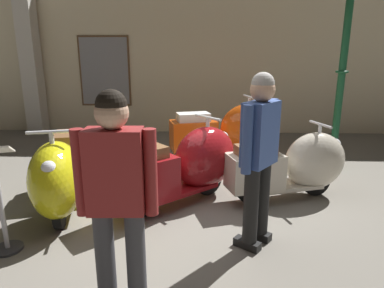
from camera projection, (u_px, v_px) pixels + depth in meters
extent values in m
plane|color=slate|center=(191.00, 206.00, 4.16)|extent=(60.00, 60.00, 0.00)
cube|color=beige|center=(199.00, 60.00, 7.77)|extent=(18.00, 0.20, 3.36)
cube|color=brown|center=(105.00, 71.00, 7.82)|extent=(1.18, 0.03, 1.59)
cube|color=gray|center=(105.00, 71.00, 7.80)|extent=(1.10, 0.01, 1.51)
cube|color=beige|center=(31.00, 60.00, 7.59)|extent=(0.36, 0.36, 3.36)
cylinder|color=black|center=(59.00, 208.00, 3.61)|extent=(0.20, 0.44, 0.43)
cylinder|color=silver|center=(59.00, 208.00, 3.61)|extent=(0.15, 0.21, 0.19)
cylinder|color=black|center=(71.00, 176.00, 4.58)|extent=(0.20, 0.44, 0.43)
cylinder|color=silver|center=(71.00, 176.00, 4.58)|extent=(0.15, 0.21, 0.19)
cube|color=gold|center=(66.00, 192.00, 4.10)|extent=(0.64, 1.09, 0.05)
ellipsoid|color=gold|center=(57.00, 180.00, 3.58)|extent=(0.78, 1.02, 0.82)
cube|color=gold|center=(69.00, 160.00, 4.48)|extent=(0.61, 0.82, 0.48)
cube|color=brown|center=(67.00, 138.00, 4.40)|extent=(0.43, 0.58, 0.13)
sphere|color=silver|center=(49.00, 169.00, 3.24)|extent=(0.16, 0.16, 0.16)
cylinder|color=silver|center=(52.00, 146.00, 3.45)|extent=(0.05, 0.05, 0.30)
cylinder|color=silver|center=(51.00, 132.00, 3.41)|extent=(0.47, 0.16, 0.03)
cube|color=silver|center=(84.00, 182.00, 3.65)|extent=(0.20, 0.70, 0.03)
cylinder|color=black|center=(208.00, 179.00, 4.46)|extent=(0.38, 0.35, 0.43)
cylinder|color=silver|center=(208.00, 179.00, 4.46)|extent=(0.21, 0.20, 0.19)
cylinder|color=black|center=(142.00, 199.00, 3.84)|extent=(0.38, 0.35, 0.43)
cylinder|color=silver|center=(142.00, 199.00, 3.84)|extent=(0.21, 0.20, 0.19)
cube|color=maroon|center=(177.00, 190.00, 4.16)|extent=(1.02, 0.96, 0.05)
ellipsoid|color=maroon|center=(205.00, 158.00, 4.35)|extent=(1.04, 1.01, 0.81)
cube|color=maroon|center=(144.00, 179.00, 3.81)|extent=(0.83, 0.80, 0.47)
cube|color=brown|center=(143.00, 154.00, 3.73)|extent=(0.58, 0.57, 0.13)
sphere|color=silver|center=(223.00, 137.00, 4.47)|extent=(0.16, 0.16, 0.16)
cylinder|color=silver|center=(208.00, 129.00, 4.27)|extent=(0.05, 0.05, 0.30)
cylinder|color=silver|center=(208.00, 117.00, 4.23)|extent=(0.34, 0.37, 0.03)
cube|color=silver|center=(192.00, 157.00, 4.57)|extent=(0.55, 0.49, 0.03)
cylinder|color=black|center=(248.00, 145.00, 6.06)|extent=(0.46, 0.21, 0.45)
cylinder|color=silver|center=(248.00, 145.00, 6.06)|extent=(0.22, 0.16, 0.20)
cylinder|color=black|center=(191.00, 149.00, 5.82)|extent=(0.46, 0.21, 0.45)
cylinder|color=silver|center=(191.00, 149.00, 5.82)|extent=(0.22, 0.16, 0.20)
cube|color=#C6470F|center=(220.00, 148.00, 5.95)|extent=(1.14, 0.68, 0.06)
ellipsoid|color=#C6470F|center=(246.00, 128.00, 5.97)|extent=(1.07, 0.82, 0.85)
cube|color=#C6470F|center=(193.00, 135.00, 5.77)|extent=(0.86, 0.64, 0.49)
cube|color=silver|center=(193.00, 117.00, 5.69)|extent=(0.60, 0.45, 0.13)
sphere|color=silver|center=(263.00, 114.00, 5.98)|extent=(0.17, 0.17, 0.17)
cylinder|color=silver|center=(249.00, 106.00, 5.87)|extent=(0.05, 0.05, 0.31)
cylinder|color=silver|center=(249.00, 97.00, 5.83)|extent=(0.17, 0.48, 0.04)
cube|color=silver|center=(240.00, 128.00, 6.25)|extent=(0.73, 0.22, 0.03)
cylinder|color=black|center=(316.00, 181.00, 4.44)|extent=(0.40, 0.20, 0.39)
cylinder|color=silver|center=(316.00, 181.00, 4.44)|extent=(0.20, 0.14, 0.18)
cylinder|color=black|center=(251.00, 188.00, 4.21)|extent=(0.40, 0.20, 0.39)
cylinder|color=silver|center=(251.00, 188.00, 4.21)|extent=(0.20, 0.14, 0.18)
cube|color=beige|center=(284.00, 186.00, 4.33)|extent=(1.00, 0.62, 0.05)
ellipsoid|color=beige|center=(315.00, 161.00, 4.36)|extent=(0.94, 0.74, 0.75)
cube|color=beige|center=(255.00, 171.00, 4.16)|extent=(0.76, 0.58, 0.43)
cube|color=brown|center=(256.00, 150.00, 4.09)|extent=(0.53, 0.41, 0.12)
sphere|color=silver|center=(335.00, 144.00, 4.37)|extent=(0.15, 0.15, 0.15)
cylinder|color=silver|center=(319.00, 135.00, 4.28)|extent=(0.04, 0.04, 0.28)
cylinder|color=silver|center=(320.00, 124.00, 4.24)|extent=(0.16, 0.42, 0.03)
cylinder|color=#144728|center=(332.00, 164.00, 5.47)|extent=(0.28, 0.28, 0.18)
cylinder|color=#144728|center=(341.00, 80.00, 5.12)|extent=(0.11, 0.11, 2.50)
torus|color=#144728|center=(342.00, 72.00, 5.09)|extent=(0.19, 0.19, 0.04)
cube|color=black|center=(258.00, 235.00, 3.42)|extent=(0.27, 0.24, 0.08)
cylinder|color=black|center=(262.00, 194.00, 3.29)|extent=(0.14, 0.14, 0.83)
cube|color=black|center=(247.00, 244.00, 3.26)|extent=(0.27, 0.24, 0.08)
cylinder|color=black|center=(251.00, 201.00, 3.13)|extent=(0.14, 0.14, 0.83)
cube|color=#334C8C|center=(260.00, 134.00, 3.05)|extent=(0.39, 0.43, 0.58)
cylinder|color=#334C8C|center=(272.00, 130.00, 3.23)|extent=(0.09, 0.09, 0.60)
cylinder|color=#334C8C|center=(247.00, 140.00, 2.87)|extent=(0.09, 0.09, 0.60)
sphere|color=tan|center=(263.00, 90.00, 2.95)|extent=(0.22, 0.22, 0.22)
sphere|color=gray|center=(263.00, 84.00, 2.93)|extent=(0.20, 0.20, 0.20)
cylinder|color=#38383D|center=(136.00, 253.00, 2.34)|extent=(0.14, 0.14, 0.80)
cylinder|color=#38383D|center=(105.00, 254.00, 2.34)|extent=(0.14, 0.14, 0.80)
cube|color=maroon|center=(115.00, 171.00, 2.18)|extent=(0.38, 0.21, 0.56)
cylinder|color=maroon|center=(151.00, 173.00, 2.19)|extent=(0.09, 0.09, 0.58)
cylinder|color=maroon|center=(80.00, 173.00, 2.18)|extent=(0.09, 0.09, 0.58)
sphere|color=tan|center=(112.00, 113.00, 2.08)|extent=(0.21, 0.21, 0.21)
sphere|color=black|center=(111.00, 105.00, 2.07)|extent=(0.20, 0.20, 0.20)
cylinder|color=#333338|center=(8.00, 249.00, 3.23)|extent=(0.28, 0.28, 0.02)
cylinder|color=#A5A5AD|center=(0.00, 202.00, 3.10)|extent=(0.04, 0.04, 0.95)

